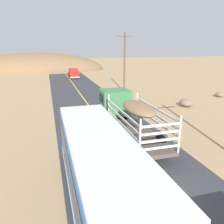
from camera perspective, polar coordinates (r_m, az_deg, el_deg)
The scene contains 10 objects.
ground_plane at distance 10.77m, azimuth 12.25°, elevation -22.11°, with size 240.00×240.00×0.00m, color tan.
road_surface at distance 10.77m, azimuth 12.25°, elevation -22.07°, with size 8.00×120.00×0.02m, color #38383D.
road_centre_line at distance 10.76m, azimuth 12.25°, elevation -22.02°, with size 0.16×117.60×0.00m, color #D8CC4C.
livestock_truck at distance 18.06m, azimuth 2.74°, elevation 0.87°, with size 2.53×9.70×3.02m.
bus at distance 9.52m, azimuth -3.06°, elevation -14.57°, with size 2.54×10.00×3.21m.
car_far at distance 49.31m, azimuth -9.77°, elevation 9.81°, with size 1.90×4.62×1.93m.
power_pole_mid at distance 33.30m, azimuth 3.22°, elevation 12.88°, with size 2.20×0.24×8.52m.
boulder_mid_field at distance 26.84m, azimuth 18.32°, elevation 2.26°, with size 1.39×1.70×0.86m, color #84705B.
boulder_far_horizon at distance 33.66m, azimuth 25.74°, elevation 4.05°, with size 1.07×1.19×0.66m, color #84705B.
distant_hill at distance 66.96m, azimuth -18.71°, elevation 9.97°, with size 37.89×20.30×9.72m, color olive.
Camera 1 is at (-4.29, -7.30, 6.66)m, focal length 35.90 mm.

